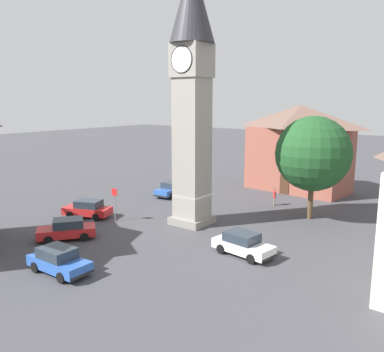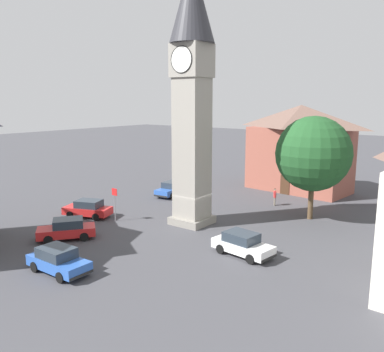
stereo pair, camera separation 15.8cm
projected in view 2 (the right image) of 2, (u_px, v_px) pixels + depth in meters
The scene contains 11 objects.
ground_plane at pixel (192, 223), 33.63m from camera, with size 200.00×200.00×0.00m, color #424247.
clock_tower at pixel (192, 73), 31.40m from camera, with size 3.51×3.51×20.71m.
car_blue_kerb at pixel (58, 260), 23.91m from camera, with size 4.16×1.87×1.53m.
car_silver_kerb at pixel (172, 189), 43.21m from camera, with size 2.10×4.27×1.53m.
car_red_corner at pixel (242, 244), 26.59m from camera, with size 4.32×2.24×1.53m.
car_white_side at pixel (67, 229), 29.70m from camera, with size 3.84×4.31×1.53m.
car_black_far at pixel (88, 209), 35.31m from camera, with size 4.46×3.06×1.53m.
pedestrian at pixel (275, 195), 39.16m from camera, with size 0.39×0.47×1.69m.
tree at pixel (313, 154), 33.89m from camera, with size 6.31×6.31×8.81m.
building_terrace_right at pixel (299, 148), 45.10m from camera, with size 11.85×7.02×9.55m.
road_sign at pixel (115, 199), 34.01m from camera, with size 0.60×0.07×2.80m.
Camera 2 is at (19.51, -25.79, 10.06)m, focal length 37.95 mm.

